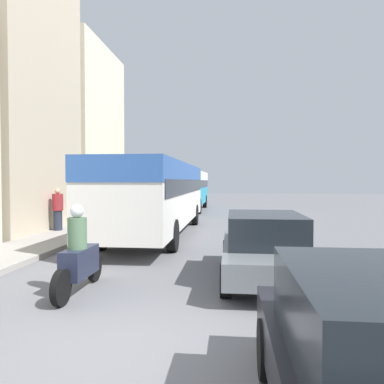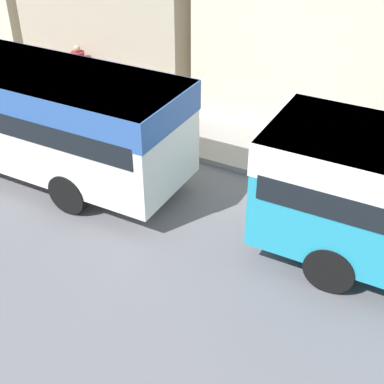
# 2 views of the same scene
# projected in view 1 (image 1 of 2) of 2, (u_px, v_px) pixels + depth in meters

# --- Properties ---
(ground_plane) EXTENTS (120.00, 120.00, 0.00)m
(ground_plane) POSITION_uv_depth(u_px,v_px,m) (134.00, 354.00, 4.69)
(ground_plane) COLOR slate
(building_far_terrace) EXTENTS (5.84, 7.00, 10.18)m
(building_far_terrace) POSITION_uv_depth(u_px,v_px,m) (61.00, 133.00, 22.83)
(building_far_terrace) COLOR beige
(building_far_terrace) RESTS_ON ground_plane
(bus_lead) EXTENTS (2.56, 11.42, 2.84)m
(bus_lead) POSITION_uv_depth(u_px,v_px,m) (158.00, 189.00, 14.99)
(bus_lead) COLOR silver
(bus_lead) RESTS_ON ground_plane
(bus_following) EXTENTS (2.56, 9.27, 2.83)m
(bus_following) POSITION_uv_depth(u_px,v_px,m) (187.00, 185.00, 27.39)
(bus_following) COLOR teal
(bus_following) RESTS_ON ground_plane
(motorcycle_behind_lead) EXTENTS (0.38, 2.24, 1.73)m
(motorcycle_behind_lead) POSITION_uv_depth(u_px,v_px,m) (79.00, 258.00, 7.22)
(motorcycle_behind_lead) COLOR #1E2338
(motorcycle_behind_lead) RESTS_ON ground_plane
(car_crossing) EXTENTS (1.87, 4.31, 1.45)m
(car_crossing) POSITION_uv_depth(u_px,v_px,m) (265.00, 245.00, 8.20)
(car_crossing) COLOR slate
(car_crossing) RESTS_ON ground_plane
(pedestrian_near_curb) EXTENTS (0.40, 0.40, 1.59)m
(pedestrian_near_curb) POSITION_uv_depth(u_px,v_px,m) (139.00, 199.00, 25.36)
(pedestrian_near_curb) COLOR #232838
(pedestrian_near_curb) RESTS_ON sidewalk
(pedestrian_walking_away) EXTENTS (0.43, 0.43, 1.71)m
(pedestrian_walking_away) POSITION_uv_depth(u_px,v_px,m) (58.00, 209.00, 15.23)
(pedestrian_walking_away) COLOR #232838
(pedestrian_walking_away) RESTS_ON sidewalk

